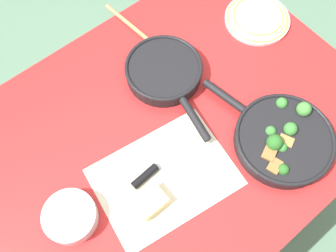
% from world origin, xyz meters
% --- Properties ---
extents(ground_plane, '(14.00, 14.00, 0.00)m').
position_xyz_m(ground_plane, '(0.00, 0.00, 0.00)').
color(ground_plane, '#51755B').
extents(dining_table_red, '(1.22, 0.90, 0.74)m').
position_xyz_m(dining_table_red, '(0.00, 0.00, 0.66)').
color(dining_table_red, red).
rests_on(dining_table_red, ground_plane).
extents(skillet_broccoli, '(0.28, 0.43, 0.07)m').
position_xyz_m(skillet_broccoli, '(-0.23, 0.24, 0.76)').
color(skillet_broccoli, black).
rests_on(skillet_broccoli, dining_table_red).
extents(skillet_eggs, '(0.24, 0.39, 0.05)m').
position_xyz_m(skillet_eggs, '(-0.11, -0.15, 0.77)').
color(skillet_eggs, black).
rests_on(skillet_eggs, dining_table_red).
extents(wooden_spoon, '(0.06, 0.36, 0.02)m').
position_xyz_m(wooden_spoon, '(-0.15, -0.27, 0.75)').
color(wooden_spoon, '#A87A4C').
rests_on(wooden_spoon, dining_table_red).
extents(parchment_sheet, '(0.41, 0.32, 0.00)m').
position_xyz_m(parchment_sheet, '(0.10, 0.11, 0.74)').
color(parchment_sheet, beige).
rests_on(parchment_sheet, dining_table_red).
extents(grater_knife, '(0.27, 0.04, 0.02)m').
position_xyz_m(grater_knife, '(0.09, 0.07, 0.75)').
color(grater_knife, silver).
rests_on(grater_knife, dining_table_red).
extents(cheese_block, '(0.08, 0.06, 0.04)m').
position_xyz_m(cheese_block, '(0.18, 0.14, 0.76)').
color(cheese_block, '#EFD67A').
rests_on(cheese_block, dining_table_red).
extents(dinner_plate_stack, '(0.22, 0.22, 0.03)m').
position_xyz_m(dinner_plate_stack, '(-0.49, -0.12, 0.75)').
color(dinner_plate_stack, white).
rests_on(dinner_plate_stack, dining_table_red).
extents(prep_bowl_steel, '(0.14, 0.14, 0.05)m').
position_xyz_m(prep_bowl_steel, '(0.36, 0.04, 0.76)').
color(prep_bowl_steel, '#B7B7BC').
rests_on(prep_bowl_steel, dining_table_red).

